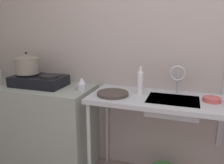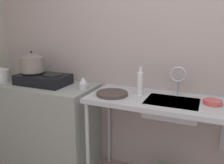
{
  "view_description": "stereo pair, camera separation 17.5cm",
  "coord_description": "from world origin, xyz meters",
  "px_view_note": "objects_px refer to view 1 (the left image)",
  "views": [
    {
      "loc": [
        0.05,
        -0.72,
        1.52
      ],
      "look_at": [
        -0.6,
        1.24,
        1.0
      ],
      "focal_mm": 36.81,
      "sensor_mm": 36.0,
      "label": 1
    },
    {
      "loc": [
        0.22,
        -0.65,
        1.52
      ],
      "look_at": [
        -0.6,
        1.24,
        1.0
      ],
      "focal_mm": 36.81,
      "sensor_mm": 36.0,
      "label": 2
    }
  ],
  "objects_px": {
    "stove": "(39,80)",
    "pot_on_left_burner": "(27,64)",
    "percolator": "(82,84)",
    "frying_pan": "(113,94)",
    "bottle_by_sink": "(140,83)",
    "small_bowl_on_drainboard": "(212,100)",
    "sink_basin": "(172,106)",
    "faucet": "(177,75)"
  },
  "relations": [
    {
      "from": "percolator",
      "to": "frying_pan",
      "type": "relative_size",
      "value": 0.44
    },
    {
      "from": "percolator",
      "to": "stove",
      "type": "bearing_deg",
      "value": 179.88
    },
    {
      "from": "sink_basin",
      "to": "faucet",
      "type": "distance_m",
      "value": 0.28
    },
    {
      "from": "percolator",
      "to": "faucet",
      "type": "relative_size",
      "value": 0.46
    },
    {
      "from": "frying_pan",
      "to": "pot_on_left_burner",
      "type": "bearing_deg",
      "value": 176.1
    },
    {
      "from": "pot_on_left_burner",
      "to": "faucet",
      "type": "bearing_deg",
      "value": 4.64
    },
    {
      "from": "stove",
      "to": "sink_basin",
      "type": "xyz_separation_m",
      "value": [
        1.36,
        -0.02,
        -0.12
      ]
    },
    {
      "from": "percolator",
      "to": "small_bowl_on_drainboard",
      "type": "xyz_separation_m",
      "value": [
        1.18,
        0.03,
        -0.04
      ]
    },
    {
      "from": "percolator",
      "to": "bottle_by_sink",
      "type": "xyz_separation_m",
      "value": [
        0.57,
        0.05,
        0.05
      ]
    },
    {
      "from": "bottle_by_sink",
      "to": "stove",
      "type": "bearing_deg",
      "value": -177.41
    },
    {
      "from": "pot_on_left_burner",
      "to": "faucet",
      "type": "distance_m",
      "value": 1.52
    },
    {
      "from": "pot_on_left_burner",
      "to": "frying_pan",
      "type": "relative_size",
      "value": 0.86
    },
    {
      "from": "sink_basin",
      "to": "small_bowl_on_drainboard",
      "type": "distance_m",
      "value": 0.32
    },
    {
      "from": "pot_on_left_burner",
      "to": "percolator",
      "type": "height_order",
      "value": "pot_on_left_burner"
    },
    {
      "from": "stove",
      "to": "faucet",
      "type": "bearing_deg",
      "value": 5.09
    },
    {
      "from": "pot_on_left_burner",
      "to": "small_bowl_on_drainboard",
      "type": "xyz_separation_m",
      "value": [
        1.81,
        0.03,
        -0.21
      ]
    },
    {
      "from": "bottle_by_sink",
      "to": "faucet",
      "type": "bearing_deg",
      "value": 13.17
    },
    {
      "from": "sink_basin",
      "to": "faucet",
      "type": "bearing_deg",
      "value": 83.01
    },
    {
      "from": "stove",
      "to": "small_bowl_on_drainboard",
      "type": "height_order",
      "value": "stove"
    },
    {
      "from": "pot_on_left_burner",
      "to": "frying_pan",
      "type": "distance_m",
      "value": 0.99
    },
    {
      "from": "stove",
      "to": "percolator",
      "type": "height_order",
      "value": "percolator"
    },
    {
      "from": "stove",
      "to": "sink_basin",
      "type": "height_order",
      "value": "stove"
    },
    {
      "from": "percolator",
      "to": "sink_basin",
      "type": "bearing_deg",
      "value": -1.22
    },
    {
      "from": "sink_basin",
      "to": "faucet",
      "type": "height_order",
      "value": "faucet"
    },
    {
      "from": "sink_basin",
      "to": "faucet",
      "type": "relative_size",
      "value": 1.59
    },
    {
      "from": "faucet",
      "to": "small_bowl_on_drainboard",
      "type": "distance_m",
      "value": 0.35
    },
    {
      "from": "small_bowl_on_drainboard",
      "to": "sink_basin",
      "type": "bearing_deg",
      "value": -171.8
    },
    {
      "from": "stove",
      "to": "pot_on_left_burner",
      "type": "bearing_deg",
      "value": -180.0
    },
    {
      "from": "percolator",
      "to": "bottle_by_sink",
      "type": "bearing_deg",
      "value": 4.94
    },
    {
      "from": "faucet",
      "to": "frying_pan",
      "type": "height_order",
      "value": "faucet"
    },
    {
      "from": "stove",
      "to": "bottle_by_sink",
      "type": "relative_size",
      "value": 2.14
    },
    {
      "from": "small_bowl_on_drainboard",
      "to": "bottle_by_sink",
      "type": "xyz_separation_m",
      "value": [
        -0.61,
        0.02,
        0.09
      ]
    },
    {
      "from": "sink_basin",
      "to": "small_bowl_on_drainboard",
      "type": "relative_size",
      "value": 2.93
    },
    {
      "from": "sink_basin",
      "to": "bottle_by_sink",
      "type": "relative_size",
      "value": 1.68
    },
    {
      "from": "percolator",
      "to": "bottle_by_sink",
      "type": "height_order",
      "value": "bottle_by_sink"
    },
    {
      "from": "frying_pan",
      "to": "percolator",
      "type": "bearing_deg",
      "value": 169.23
    },
    {
      "from": "stove",
      "to": "faucet",
      "type": "distance_m",
      "value": 1.39
    },
    {
      "from": "percolator",
      "to": "sink_basin",
      "type": "distance_m",
      "value": 0.88
    },
    {
      "from": "faucet",
      "to": "small_bowl_on_drainboard",
      "type": "height_order",
      "value": "faucet"
    },
    {
      "from": "percolator",
      "to": "frying_pan",
      "type": "xyz_separation_m",
      "value": [
        0.34,
        -0.06,
        -0.05
      ]
    },
    {
      "from": "small_bowl_on_drainboard",
      "to": "bottle_by_sink",
      "type": "height_order",
      "value": "bottle_by_sink"
    },
    {
      "from": "faucet",
      "to": "bottle_by_sink",
      "type": "height_order",
      "value": "faucet"
    }
  ]
}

